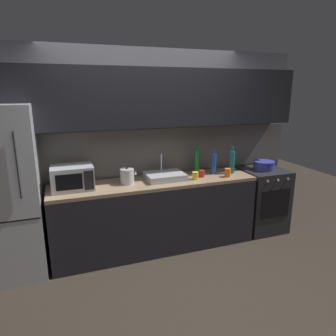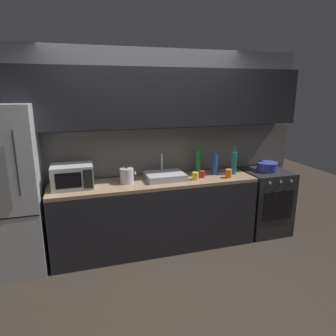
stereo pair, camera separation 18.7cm
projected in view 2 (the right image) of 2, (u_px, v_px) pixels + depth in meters
The scene contains 15 objects.
ground_plane at pixel (178, 288), 3.15m from camera, with size 10.00×10.00×0.00m, color #2D261E.
back_wall at pixel (149, 126), 3.86m from camera, with size 4.29×0.44×2.50m.
counter_run at pixel (155, 214), 3.86m from camera, with size 2.55×0.60×0.90m.
refrigerator at pixel (8, 191), 3.28m from camera, with size 0.68×0.69×1.86m.
oven_range at pixel (265, 201), 4.32m from camera, with size 0.60×0.62×0.90m.
microwave at pixel (72, 176), 3.46m from camera, with size 0.46×0.35×0.27m.
sink_basin at pixel (165, 176), 3.81m from camera, with size 0.48×0.38×0.30m.
kettle at pixel (127, 176), 3.64m from camera, with size 0.20×0.17×0.21m.
wine_bottle_green at pixel (198, 161), 4.05m from camera, with size 0.08×0.08×0.39m.
wine_bottle_teal at pixel (234, 163), 4.02m from camera, with size 0.07×0.07×0.37m.
wine_bottle_blue at pixel (215, 164), 4.00m from camera, with size 0.07×0.07×0.34m.
mug_red at pixel (202, 174), 3.88m from camera, with size 0.07×0.07×0.09m, color #A82323.
mug_yellow at pixel (195, 176), 3.78m from camera, with size 0.08×0.08×0.09m, color gold.
mug_orange at pixel (229, 173), 3.87m from camera, with size 0.08×0.08×0.11m, color orange.
cooking_pot at pixel (267, 167), 4.19m from camera, with size 0.29×0.29×0.12m.
Camera 2 is at (-0.89, -2.58, 2.00)m, focal length 32.34 mm.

